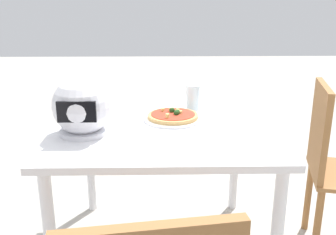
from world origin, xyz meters
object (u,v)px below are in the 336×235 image
object	(u,v)px
pizza	(173,115)
motorcycle_helmet	(82,107)
dining_table	(163,139)
drinking_glass	(193,98)
chair_side	(335,162)

from	to	relation	value
pizza	motorcycle_helmet	bearing A→B (deg)	25.23
dining_table	pizza	size ratio (longest dim) A/B	4.15
drinking_glass	chair_side	world-z (taller)	chair_side
pizza	dining_table	bearing A→B (deg)	40.40
dining_table	motorcycle_helmet	bearing A→B (deg)	22.67
dining_table	pizza	distance (m)	0.12
chair_side	motorcycle_helmet	bearing A→B (deg)	7.55
drinking_glass	pizza	bearing A→B (deg)	58.35
dining_table	chair_side	bearing A→B (deg)	-178.99
dining_table	pizza	bearing A→B (deg)	-139.60
pizza	motorcycle_helmet	world-z (taller)	motorcycle_helmet
motorcycle_helmet	drinking_glass	distance (m)	0.63
pizza	chair_side	xyz separation A→B (m)	(-0.82, 0.03, -0.24)
pizza	chair_side	bearing A→B (deg)	178.13
dining_table	chair_side	xyz separation A→B (m)	(-0.87, -0.02, -0.14)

